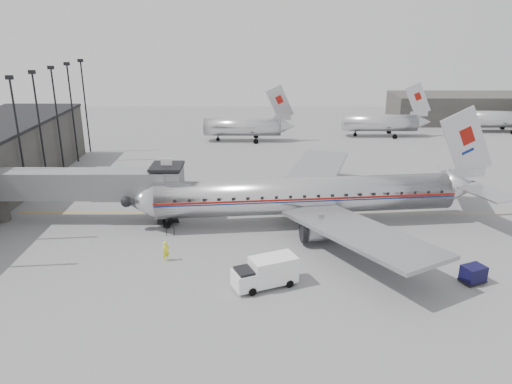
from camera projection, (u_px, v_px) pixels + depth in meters
ground at (249, 234)px, 52.19m from camera, size 160.00×160.00×0.00m
hangar at (462, 108)px, 107.65m from camera, size 30.00×12.00×6.00m
apron_line at (276, 213)px, 57.84m from camera, size 60.00×0.15×0.01m
jet_bridge at (97, 185)px, 54.35m from camera, size 21.00×6.20×7.10m
floodlight_masts at (29, 129)px, 61.83m from camera, size 0.90×42.25×15.25m
distant_aircraft_near at (243, 126)px, 90.95m from camera, size 16.39×3.20×10.26m
distant_aircraft_mid at (381, 122)px, 94.61m from camera, size 16.39×3.20×10.26m
distant_aircraft_far at (498, 118)px, 98.28m from camera, size 16.39×3.20×10.26m
airliner at (312, 195)px, 54.15m from camera, size 40.13×37.01×12.70m
service_van at (266, 272)px, 41.66m from camera, size 5.77×4.04×2.54m
baggage_cart_navy at (473, 274)px, 42.39m from camera, size 2.40×2.16×1.55m
baggage_cart_white at (327, 218)px, 53.71m from camera, size 2.90×2.62×1.86m
ramp_worker at (166, 251)px, 46.25m from camera, size 0.82×0.79×1.90m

